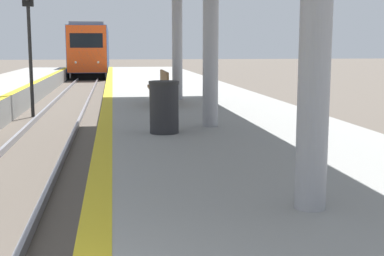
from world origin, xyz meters
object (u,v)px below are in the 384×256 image
(train, at_px, (91,50))
(bench, at_px, (160,86))
(signal_far, at_px, (29,22))
(trash_bin, at_px, (164,107))

(train, relative_size, bench, 8.69)
(bench, bearing_deg, signal_far, 133.05)
(trash_bin, relative_size, bench, 0.49)
(signal_far, distance_m, trash_bin, 10.30)
(trash_bin, height_order, bench, trash_bin)
(signal_far, relative_size, trash_bin, 4.86)
(signal_far, height_order, bench, signal_far)
(signal_far, bearing_deg, train, 88.02)
(train, height_order, signal_far, signal_far)
(train, relative_size, trash_bin, 17.80)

